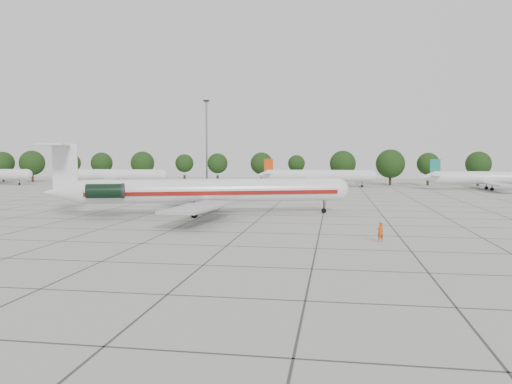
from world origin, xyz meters
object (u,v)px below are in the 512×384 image
at_px(ground_crew, 380,232).
at_px(bg_airliner_b, 115,175).
at_px(bg_airliner_c, 318,176).
at_px(bg_airliner_d, 493,178).
at_px(floodlight_mast, 207,136).
at_px(main_airliner, 198,190).

relative_size(ground_crew, bg_airliner_b, 0.07).
bearing_deg(bg_airliner_b, bg_airliner_c, 2.91).
distance_m(ground_crew, bg_airliner_d, 84.55).
bearing_deg(bg_airliner_d, floodlight_mast, 161.51).
xyz_separation_m(main_airliner, bg_airliner_b, (-41.81, 64.59, -0.51)).
xyz_separation_m(ground_crew, floodlight_mast, (-43.82, 103.52, 13.36)).
distance_m(ground_crew, bg_airliner_c, 85.49).
distance_m(bg_airliner_b, bg_airliner_d, 97.38).
bearing_deg(ground_crew, bg_airliner_d, -141.63).
xyz_separation_m(main_airliner, floodlight_mast, (-21.18, 85.92, 10.86)).
bearing_deg(floodlight_mast, main_airliner, -76.15).
bearing_deg(bg_airliner_d, ground_crew, -112.86).
relative_size(main_airliner, floodlight_mast, 1.58).
xyz_separation_m(main_airliner, bg_airliner_c, (13.97, 67.42, -0.51)).
bearing_deg(bg_airliner_b, ground_crew, -51.90).
relative_size(ground_crew, bg_airliner_c, 0.07).
height_order(main_airliner, bg_airliner_b, main_airliner).
bearing_deg(main_airliner, bg_airliner_d, 28.80).
bearing_deg(ground_crew, bg_airliner_b, -80.67).
bearing_deg(bg_airliner_d, bg_airliner_b, 177.47).
bearing_deg(main_airliner, bg_airliner_b, 104.34).
distance_m(main_airliner, bg_airliner_d, 81.93).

